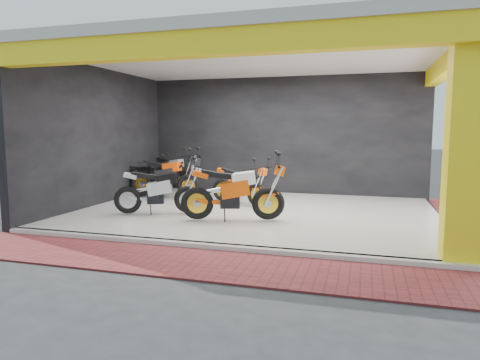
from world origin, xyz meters
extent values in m
plane|color=#2D2D30|center=(0.00, 0.00, 0.00)|extent=(80.00, 80.00, 0.00)
cube|color=white|center=(0.00, 2.00, 0.05)|extent=(8.00, 6.00, 0.10)
cube|color=beige|center=(0.00, 2.00, 3.60)|extent=(8.40, 6.40, 0.20)
cube|color=black|center=(0.00, 5.10, 1.75)|extent=(8.20, 0.20, 3.50)
cube|color=black|center=(-4.10, 2.00, 1.75)|extent=(0.20, 6.20, 3.50)
cube|color=yellow|center=(3.75, -0.75, 1.75)|extent=(0.50, 0.50, 3.50)
cube|color=yellow|center=(0.00, -1.00, 3.30)|extent=(8.40, 0.30, 0.40)
cube|color=yellow|center=(4.00, 2.00, 3.30)|extent=(0.30, 6.40, 0.40)
cube|color=white|center=(0.00, -1.02, 0.05)|extent=(8.00, 0.20, 0.10)
cube|color=maroon|center=(0.00, -1.80, 0.01)|extent=(9.00, 1.40, 0.03)
camera|label=1|loc=(2.40, -7.46, 1.96)|focal=32.00mm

